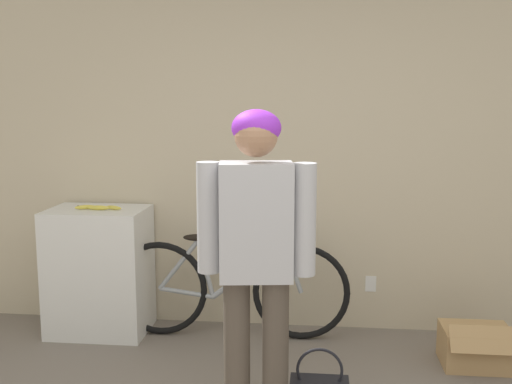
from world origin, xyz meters
TOP-DOWN VIEW (x-y plane):
  - wall_back at (0.00, 2.50)m, footprint 8.00×0.07m
  - side_shelf at (-1.46, 2.20)m, footprint 0.71×0.50m
  - person at (-0.17, 1.03)m, footprint 0.61×0.27m
  - bicycle at (-0.49, 2.20)m, footprint 1.74×0.46m
  - banana at (-1.44, 2.17)m, footprint 0.36×0.09m
  - cardboard_box at (1.19, 1.89)m, footprint 0.44×0.40m

SIDE VIEW (x-z plane):
  - cardboard_box at x=1.19m, z-range -0.03..0.29m
  - bicycle at x=-0.49m, z-range -0.01..0.76m
  - side_shelf at x=-1.46m, z-range 0.00..0.93m
  - banana at x=-1.44m, z-range 0.93..0.97m
  - person at x=-0.17m, z-range 0.16..1.84m
  - wall_back at x=0.00m, z-range 0.00..2.60m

